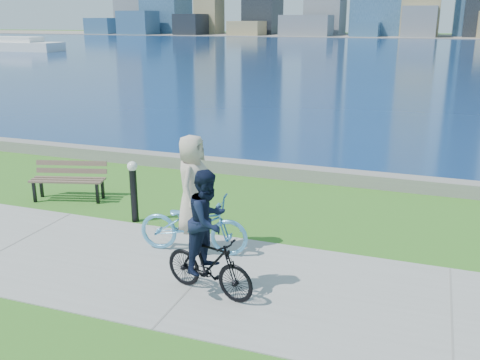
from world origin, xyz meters
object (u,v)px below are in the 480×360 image
object	(u,v)px
bollard_lamp	(133,187)
cyclist_woman	(193,210)
park_bench	(69,177)
cyclist_man	(208,243)

from	to	relation	value
bollard_lamp	cyclist_woman	size ratio (longest dim) A/B	0.60
park_bench	cyclist_woman	size ratio (longest dim) A/B	0.83
park_bench	cyclist_woman	world-z (taller)	cyclist_woman
park_bench	cyclist_woman	xyz separation A→B (m)	(4.13, -1.82, 0.30)
park_bench	cyclist_woman	distance (m)	4.52
cyclist_woman	cyclist_man	size ratio (longest dim) A/B	1.09
bollard_lamp	cyclist_woman	bearing A→B (deg)	-28.90
cyclist_woman	bollard_lamp	bearing A→B (deg)	53.87
park_bench	bollard_lamp	world-z (taller)	bollard_lamp
cyclist_woman	cyclist_man	xyz separation A→B (m)	(0.90, -1.38, 0.03)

